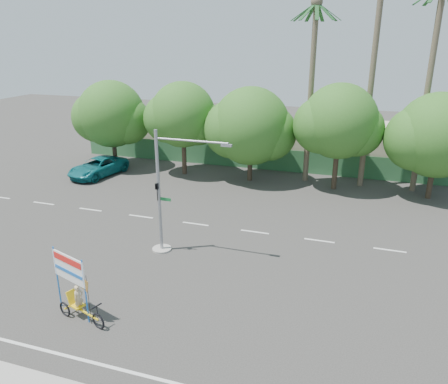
% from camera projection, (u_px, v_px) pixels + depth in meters
% --- Properties ---
extents(ground, '(120.00, 120.00, 0.00)m').
position_uv_depth(ground, '(173.00, 294.00, 20.83)').
color(ground, '#33302D').
rests_on(ground, ground).
extents(fence, '(38.00, 0.08, 2.00)m').
position_uv_depth(fence, '(270.00, 159.00, 39.73)').
color(fence, '#336B3D').
rests_on(fence, ground).
extents(building_left, '(12.00, 8.00, 4.00)m').
position_uv_depth(building_left, '(187.00, 132.00, 46.33)').
color(building_left, beige).
rests_on(building_left, ground).
extents(building_right, '(14.00, 8.00, 3.60)m').
position_uv_depth(building_right, '(364.00, 146.00, 41.15)').
color(building_right, beige).
rests_on(building_right, ground).
extents(tree_far_left, '(7.14, 6.00, 7.96)m').
position_uv_depth(tree_far_left, '(111.00, 116.00, 39.43)').
color(tree_far_left, '#473828').
rests_on(tree_far_left, ground).
extents(tree_left, '(6.66, 5.60, 8.07)m').
position_uv_depth(tree_left, '(182.00, 117.00, 37.28)').
color(tree_left, '#473828').
rests_on(tree_left, ground).
extents(tree_center, '(7.62, 6.40, 7.85)m').
position_uv_depth(tree_center, '(250.00, 128.00, 35.73)').
color(tree_center, '#473828').
rests_on(tree_center, ground).
extents(tree_right, '(6.90, 5.80, 8.36)m').
position_uv_depth(tree_right, '(339.00, 124.00, 33.43)').
color(tree_right, '#473828').
rests_on(tree_right, ground).
extents(tree_far_right, '(7.38, 6.20, 7.94)m').
position_uv_depth(tree_far_right, '(437.00, 138.00, 31.59)').
color(tree_far_right, '#473828').
rests_on(tree_far_right, ground).
extents(palm_tall, '(3.73, 3.79, 17.45)m').
position_uv_depth(palm_tall, '(375.00, 52.00, 32.40)').
color(palm_tall, '#70604C').
rests_on(palm_tall, ground).
extents(palm_mid, '(3.73, 3.79, 15.45)m').
position_uv_depth(palm_mid, '(431.00, 68.00, 31.60)').
color(palm_mid, '#70604C').
rests_on(palm_mid, ground).
extents(palm_short, '(3.73, 3.79, 14.45)m').
position_uv_depth(palm_short, '(312.00, 73.00, 34.26)').
color(palm_short, '#70604C').
rests_on(palm_short, ground).
extents(traffic_signal, '(4.72, 1.10, 7.00)m').
position_uv_depth(traffic_signal, '(164.00, 203.00, 24.05)').
color(traffic_signal, gray).
rests_on(traffic_signal, ground).
extents(trike_billboard, '(2.97, 1.30, 3.06)m').
position_uv_depth(trike_billboard, '(76.00, 292.00, 18.77)').
color(trike_billboard, black).
rests_on(trike_billboard, ground).
extents(pickup_truck, '(3.67, 6.08, 1.58)m').
position_uv_depth(pickup_truck, '(98.00, 167.00, 38.17)').
color(pickup_truck, '#0F686F').
rests_on(pickup_truck, ground).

